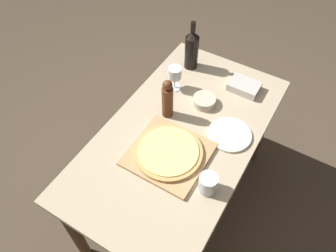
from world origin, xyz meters
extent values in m
plane|color=#4C3D2D|center=(0.00, 0.00, 0.00)|extent=(12.00, 12.00, 0.00)
cube|color=tan|center=(0.00, 0.00, 0.72)|extent=(0.72, 1.29, 0.03)
cylinder|color=brown|center=(-0.30, -0.59, 0.35)|extent=(0.06, 0.06, 0.71)
cylinder|color=brown|center=(-0.30, 0.59, 0.35)|extent=(0.06, 0.06, 0.71)
cylinder|color=brown|center=(0.30, 0.59, 0.35)|extent=(0.06, 0.06, 0.71)
cube|color=tan|center=(0.02, -0.14, 0.75)|extent=(0.36, 0.34, 0.02)
cylinder|color=tan|center=(0.02, -0.14, 0.77)|extent=(0.32, 0.32, 0.02)
cylinder|color=#EAD67A|center=(0.02, -0.14, 0.78)|extent=(0.28, 0.28, 0.01)
cylinder|color=black|center=(-0.20, 0.47, 0.84)|extent=(0.08, 0.08, 0.20)
cone|color=black|center=(-0.20, 0.47, 0.96)|extent=(0.08, 0.08, 0.04)
cylinder|color=black|center=(-0.20, 0.47, 1.01)|extent=(0.03, 0.03, 0.06)
cylinder|color=#5B2D19|center=(-0.12, 0.08, 0.83)|extent=(0.06, 0.06, 0.18)
sphere|color=#5B2D19|center=(-0.12, 0.08, 0.95)|extent=(0.05, 0.05, 0.05)
cylinder|color=silver|center=(-0.19, 0.27, 0.74)|extent=(0.07, 0.07, 0.00)
cylinder|color=silver|center=(-0.19, 0.27, 0.78)|extent=(0.01, 0.01, 0.07)
cylinder|color=silver|center=(-0.19, 0.27, 0.85)|extent=(0.08, 0.08, 0.06)
cylinder|color=beige|center=(0.01, 0.24, 0.76)|extent=(0.12, 0.12, 0.04)
cylinder|color=silver|center=(0.25, -0.21, 0.79)|extent=(0.08, 0.08, 0.09)
cylinder|color=silver|center=(0.22, 0.11, 0.75)|extent=(0.22, 0.22, 0.01)
cube|color=#BCB7AD|center=(0.15, 0.45, 0.76)|extent=(0.17, 0.12, 0.05)
camera|label=1|loc=(0.46, -0.89, 2.04)|focal=35.00mm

